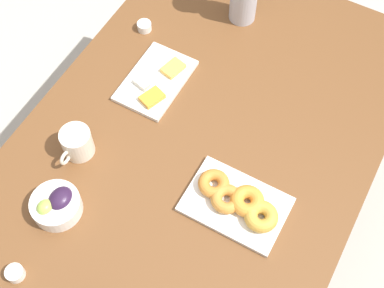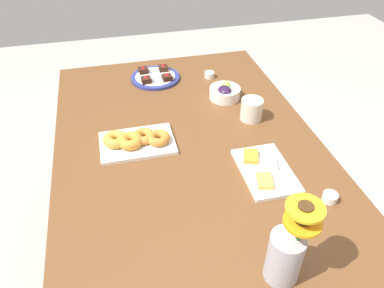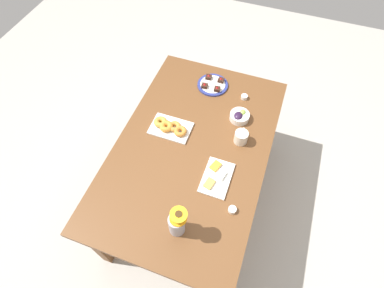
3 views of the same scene
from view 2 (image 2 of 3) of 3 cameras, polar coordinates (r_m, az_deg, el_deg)
name	(u,v)px [view 2 (image 2 of 3)]	position (r m, az deg, el deg)	size (l,w,h in m)	color
ground_plane	(192,268)	(1.94, 0.00, -18.34)	(6.00, 6.00, 0.00)	#B7B2A8
dining_table	(192,169)	(1.44, 0.00, -3.91)	(1.60, 1.00, 0.74)	brown
coffee_mug	(251,109)	(1.56, 9.05, 5.29)	(0.12, 0.09, 0.09)	silver
grape_bowl	(225,92)	(1.69, 5.02, 7.86)	(0.14, 0.14, 0.07)	white
cheese_platter	(265,170)	(1.32, 11.03, -3.88)	(0.26, 0.17, 0.03)	white
croissant_platter	(136,141)	(1.42, -8.52, 0.53)	(0.19, 0.28, 0.05)	white
jam_cup_honey	(209,75)	(1.87, 2.67, 10.53)	(0.05, 0.05, 0.03)	white
jam_cup_berry	(330,197)	(1.28, 20.30, -7.59)	(0.05, 0.05, 0.03)	white
dessert_plate	(155,77)	(1.86, -5.62, 10.12)	(0.24, 0.24, 0.05)	navy
flower_vase	(286,253)	(1.00, 14.16, -15.83)	(0.10, 0.11, 0.27)	#B2B2BC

